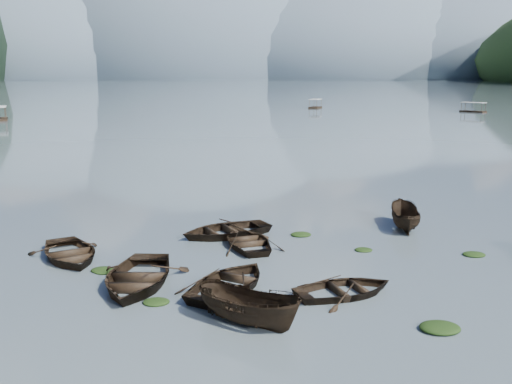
{
  "coord_description": "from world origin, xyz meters",
  "views": [
    {
      "loc": [
        -1.13,
        -16.99,
        8.06
      ],
      "look_at": [
        0.0,
        12.0,
        2.0
      ],
      "focal_mm": 40.0,
      "sensor_mm": 36.0,
      "label": 1
    }
  ],
  "objects_px": {
    "rowboat_3": "(248,245)",
    "pontoon_centre": "(315,108)",
    "rowboat_0": "(137,285)",
    "pontoon_left": "(0,120)"
  },
  "relations": [
    {
      "from": "rowboat_3",
      "to": "pontoon_centre",
      "type": "distance_m",
      "value": 110.1
    },
    {
      "from": "rowboat_0",
      "to": "pontoon_left",
      "type": "bearing_deg",
      "value": 119.14
    },
    {
      "from": "pontoon_left",
      "to": "pontoon_centre",
      "type": "bearing_deg",
      "value": 9.12
    },
    {
      "from": "rowboat_0",
      "to": "rowboat_3",
      "type": "relative_size",
      "value": 1.25
    },
    {
      "from": "rowboat_3",
      "to": "pontoon_left",
      "type": "relative_size",
      "value": 0.68
    },
    {
      "from": "pontoon_left",
      "to": "rowboat_3",
      "type": "bearing_deg",
      "value": -80.83
    },
    {
      "from": "pontoon_centre",
      "to": "rowboat_0",
      "type": "bearing_deg",
      "value": -79.69
    },
    {
      "from": "pontoon_left",
      "to": "pontoon_centre",
      "type": "distance_m",
      "value": 68.54
    },
    {
      "from": "rowboat_3",
      "to": "pontoon_centre",
      "type": "xyz_separation_m",
      "value": [
        18.6,
        108.52,
        0.0
      ]
    },
    {
      "from": "rowboat_0",
      "to": "pontoon_centre",
      "type": "xyz_separation_m",
      "value": [
        23.04,
        113.53,
        0.0
      ]
    }
  ]
}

